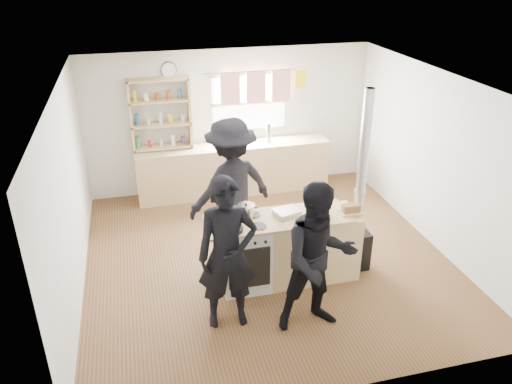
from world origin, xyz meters
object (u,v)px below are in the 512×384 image
flue_heater (357,225)px  person_near_right (319,259)px  bread_board (351,209)px  stockpot_stove (246,211)px  roast_tray (287,212)px  thermos (269,133)px  stockpot_counter (320,207)px  person_near_left (227,254)px  skillet_greens (232,229)px  person_far (231,186)px  cooking_island (288,248)px

flue_heater → person_near_right: 1.39m
bread_board → stockpot_stove: bearing=169.8°
roast_tray → thermos: bearing=79.3°
stockpot_counter → flue_heater: 0.69m
roast_tray → bread_board: 0.82m
thermos → roast_tray: 2.78m
bread_board → person_near_right: person_near_right is taller
person_near_left → person_near_right: 1.01m
roast_tray → stockpot_counter: size_ratio=1.31×
skillet_greens → person_near_right: 1.13m
roast_tray → stockpot_counter: 0.42m
person_near_right → person_far: person_far is taller
thermos → cooking_island: thermos is taller
thermos → stockpot_counter: bearing=-92.0°
person_far → skillet_greens: bearing=59.8°
skillet_greens → person_far: bearing=78.8°
flue_heater → person_near_left: bearing=-159.6°
stockpot_stove → person_near_left: person_near_left is taller
roast_tray → person_far: (-0.53, 0.91, 0.01)m
cooking_island → person_near_left: (-0.93, -0.66, 0.46)m
cooking_island → person_far: size_ratio=1.00×
cooking_island → skillet_greens: (-0.77, -0.17, 0.49)m
bread_board → person_far: bearing=141.8°
person_near_right → stockpot_counter: bearing=69.9°
thermos → stockpot_stove: size_ratio=1.41×
bread_board → flue_heater: (0.18, 0.15, -0.34)m
flue_heater → person_near_left: flue_heater is taller
skillet_greens → person_near_left: size_ratio=0.21×
flue_heater → person_near_right: size_ratio=1.39×
cooking_island → bread_board: bearing=-7.3°
skillet_greens → flue_heater: flue_heater is taller
roast_tray → person_near_right: size_ratio=0.20×
cooking_island → person_far: 1.22m
cooking_island → flue_heater: (0.97, 0.05, 0.18)m
stockpot_counter → person_near_right: 1.00m
skillet_greens → stockpot_counter: stockpot_counter is taller
cooking_island → skillet_greens: skillet_greens is taller
thermos → flue_heater: flue_heater is taller
person_near_right → cooking_island: bearing=93.0°
thermos → skillet_greens: bearing=-113.3°
person_near_left → person_far: bearing=80.0°
cooking_island → roast_tray: size_ratio=5.55×
skillet_greens → stockpot_stove: size_ratio=1.68×
stockpot_stove → bread_board: stockpot_stove is taller
bread_board → person_near_left: bearing=-162.0°
person_far → stockpot_counter: bearing=115.1°
skillet_greens → person_near_left: person_near_left is taller
bread_board → person_near_left: (-1.71, -0.56, -0.06)m
person_near_left → person_near_right: (0.96, -0.30, -0.02)m
stockpot_counter → bread_board: (0.39, -0.08, -0.04)m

